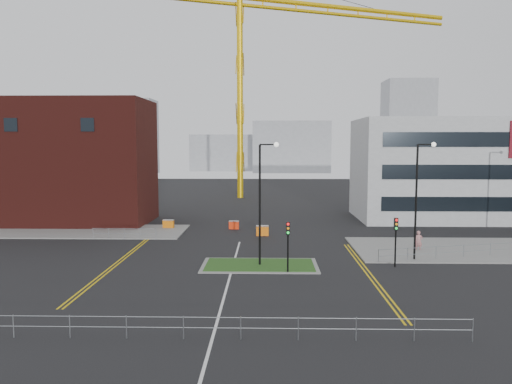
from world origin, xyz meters
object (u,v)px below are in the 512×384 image
streetlamp_island (263,194)px  traffic_light_island (288,237)px  pedestrian (419,241)px  tower_crane (273,46)px

streetlamp_island → traffic_light_island: bearing=-48.6°
streetlamp_island → traffic_light_island: 3.92m
pedestrian → tower_crane: bearing=106.8°
tower_crane → traffic_light_island: size_ratio=13.66×
tower_crane → streetlamp_island: tower_crane is taller
streetlamp_island → tower_crane: bearing=88.5°
tower_crane → traffic_light_island: 56.00m
traffic_light_island → pedestrian: size_ratio=2.08×
traffic_light_island → pedestrian: (11.33, 7.34, -1.69)m
tower_crane → pedestrian: (11.81, -43.80, -24.52)m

